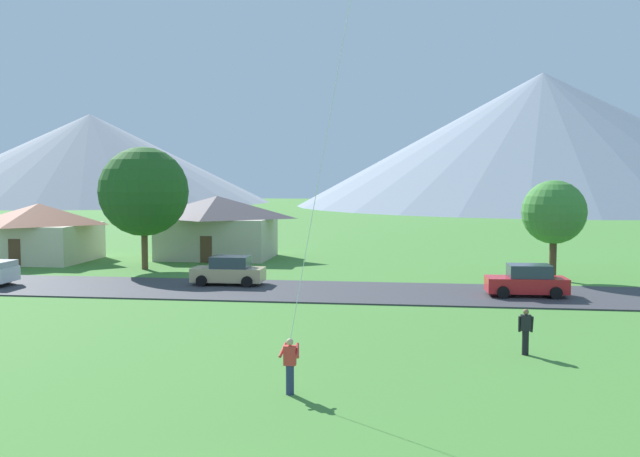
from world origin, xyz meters
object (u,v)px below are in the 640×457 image
object	(u,v)px
parked_car_red_mid_east	(527,281)
watcher_person	(526,331)
parked_car_tan_mid_west	(229,271)
tree_near_left	(554,212)
tree_left_of_center	(144,192)
house_left_center	(217,226)
house_leftmost	(39,231)

from	to	relation	value
parked_car_red_mid_east	watcher_person	world-z (taller)	parked_car_red_mid_east
parked_car_tan_mid_west	watcher_person	xyz separation A→B (m)	(14.90, -14.53, 0.01)
tree_near_left	tree_left_of_center	size ratio (longest dim) A/B	0.73
house_left_center	parked_car_red_mid_east	bearing A→B (deg)	-36.26
parked_car_tan_mid_west	watcher_person	world-z (taller)	parked_car_tan_mid_west
house_leftmost	parked_car_tan_mid_west	world-z (taller)	house_leftmost
house_leftmost	house_left_center	world-z (taller)	house_left_center
parked_car_tan_mid_west	parked_car_red_mid_east	bearing A→B (deg)	-6.09
house_leftmost	watcher_person	bearing A→B (deg)	-37.17
tree_near_left	watcher_person	bearing A→B (deg)	-102.90
house_leftmost	parked_car_tan_mid_west	bearing A→B (deg)	-29.85
tree_left_of_center	watcher_person	xyz separation A→B (m)	(22.67, -21.07, -4.53)
watcher_person	house_left_center	bearing A→B (deg)	124.48
parked_car_red_mid_east	tree_left_of_center	bearing A→B (deg)	161.26
house_left_center	tree_left_of_center	xyz separation A→B (m)	(-3.10, -7.43, 2.85)
house_left_center	tree_near_left	size ratio (longest dim) A/B	1.47
house_leftmost	tree_near_left	bearing A→B (deg)	-7.70
house_left_center	parked_car_red_mid_east	distance (m)	26.72
house_left_center	parked_car_tan_mid_west	bearing A→B (deg)	-71.51
tree_left_of_center	parked_car_tan_mid_west	xyz separation A→B (m)	(7.77, -6.55, -4.54)
house_leftmost	parked_car_tan_mid_west	xyz separation A→B (m)	(17.52, -10.05, -1.42)
tree_left_of_center	watcher_person	distance (m)	31.28
house_left_center	watcher_person	size ratio (longest dim) A/B	5.46
tree_near_left	parked_car_tan_mid_west	xyz separation A→B (m)	(-19.39, -5.07, -3.36)
house_left_center	parked_car_red_mid_east	xyz separation A→B (m)	(21.50, -15.77, -1.69)
tree_near_left	tree_left_of_center	distance (m)	27.22
parked_car_tan_mid_west	parked_car_red_mid_east	distance (m)	16.92
parked_car_tan_mid_west	house_leftmost	bearing A→B (deg)	150.15
house_left_center	parked_car_red_mid_east	size ratio (longest dim) A/B	2.14
watcher_person	parked_car_red_mid_east	bearing A→B (deg)	81.40
house_left_center	tree_left_of_center	bearing A→B (deg)	-112.62
tree_left_of_center	watcher_person	world-z (taller)	tree_left_of_center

